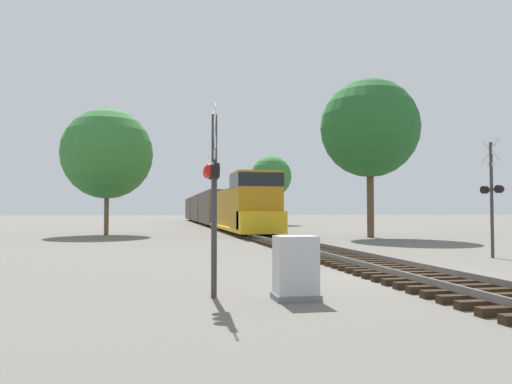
{
  "coord_description": "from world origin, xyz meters",
  "views": [
    {
      "loc": [
        -6.58,
        -12.66,
        1.79
      ],
      "look_at": [
        -2.44,
        8.45,
        2.6
      ],
      "focal_mm": 35.0,
      "sensor_mm": 36.0,
      "label": 1
    }
  ],
  "objects_px": {
    "freight_train": "(210,209)",
    "tree_far_right": "(370,128)",
    "tree_mid_background": "(107,154)",
    "crossing_signal_far": "(492,192)",
    "tree_deep_background": "(271,176)",
    "relay_cabinet": "(296,268)",
    "crossing_signal_near": "(213,180)"
  },
  "relations": [
    {
      "from": "freight_train",
      "to": "tree_far_right",
      "type": "height_order",
      "value": "tree_far_right"
    },
    {
      "from": "tree_mid_background",
      "to": "tree_far_right",
      "type": "bearing_deg",
      "value": -22.38
    },
    {
      "from": "crossing_signal_far",
      "to": "tree_far_right",
      "type": "distance_m",
      "value": 15.26
    },
    {
      "from": "tree_deep_background",
      "to": "relay_cabinet",
      "type": "bearing_deg",
      "value": -102.31
    },
    {
      "from": "freight_train",
      "to": "tree_far_right",
      "type": "xyz_separation_m",
      "value": [
        7.37,
        -32.69,
        5.29
      ]
    },
    {
      "from": "crossing_signal_far",
      "to": "tree_deep_background",
      "type": "bearing_deg",
      "value": -10.52
    },
    {
      "from": "tree_far_right",
      "to": "tree_mid_background",
      "type": "xyz_separation_m",
      "value": [
        -17.75,
        7.31,
        -1.29
      ]
    },
    {
      "from": "crossing_signal_far",
      "to": "freight_train",
      "type": "bearing_deg",
      "value": -1.21
    },
    {
      "from": "freight_train",
      "to": "crossing_signal_near",
      "type": "relative_size",
      "value": 16.85
    },
    {
      "from": "freight_train",
      "to": "crossing_signal_far",
      "type": "bearing_deg",
      "value": -82.86
    },
    {
      "from": "relay_cabinet",
      "to": "tree_far_right",
      "type": "xyz_separation_m",
      "value": [
        11.23,
        21.53,
        6.72
      ]
    },
    {
      "from": "freight_train",
      "to": "tree_mid_background",
      "type": "relative_size",
      "value": 7.07
    },
    {
      "from": "tree_far_right",
      "to": "tree_deep_background",
      "type": "bearing_deg",
      "value": 89.54
    },
    {
      "from": "tree_mid_background",
      "to": "freight_train",
      "type": "bearing_deg",
      "value": 67.77
    },
    {
      "from": "freight_train",
      "to": "crossing_signal_far",
      "type": "height_order",
      "value": "crossing_signal_far"
    },
    {
      "from": "crossing_signal_near",
      "to": "tree_far_right",
      "type": "relative_size",
      "value": 0.37
    },
    {
      "from": "tree_far_right",
      "to": "tree_deep_background",
      "type": "xyz_separation_m",
      "value": [
        0.25,
        31.05,
        -1.15
      ]
    },
    {
      "from": "crossing_signal_far",
      "to": "tree_mid_background",
      "type": "height_order",
      "value": "tree_mid_background"
    },
    {
      "from": "crossing_signal_far",
      "to": "relay_cabinet",
      "type": "xyz_separation_m",
      "value": [
        -9.75,
        -7.12,
        -1.89
      ]
    },
    {
      "from": "crossing_signal_far",
      "to": "tree_far_right",
      "type": "height_order",
      "value": "tree_far_right"
    },
    {
      "from": "crossing_signal_near",
      "to": "tree_far_right",
      "type": "distance_m",
      "value": 25.1
    },
    {
      "from": "relay_cabinet",
      "to": "crossing_signal_near",
      "type": "bearing_deg",
      "value": 161.79
    },
    {
      "from": "freight_train",
      "to": "tree_mid_background",
      "type": "xyz_separation_m",
      "value": [
        -10.37,
        -25.38,
        3.99
      ]
    },
    {
      "from": "freight_train",
      "to": "crossing_signal_near",
      "type": "height_order",
      "value": "freight_train"
    },
    {
      "from": "freight_train",
      "to": "tree_far_right",
      "type": "relative_size",
      "value": 6.24
    },
    {
      "from": "crossing_signal_near",
      "to": "crossing_signal_far",
      "type": "xyz_separation_m",
      "value": [
        11.38,
        6.59,
        0.1
      ]
    },
    {
      "from": "tree_mid_background",
      "to": "tree_deep_background",
      "type": "xyz_separation_m",
      "value": [
        18.0,
        23.74,
        0.15
      ]
    },
    {
      "from": "relay_cabinet",
      "to": "freight_train",
      "type": "bearing_deg",
      "value": 85.93
    },
    {
      "from": "freight_train",
      "to": "relay_cabinet",
      "type": "xyz_separation_m",
      "value": [
        -3.85,
        -54.22,
        -1.43
      ]
    },
    {
      "from": "tree_mid_background",
      "to": "tree_deep_background",
      "type": "distance_m",
      "value": 29.79
    },
    {
      "from": "crossing_signal_near",
      "to": "tree_far_right",
      "type": "xyz_separation_m",
      "value": [
        12.85,
        20.99,
        4.93
      ]
    },
    {
      "from": "crossing_signal_near",
      "to": "tree_deep_background",
      "type": "height_order",
      "value": "tree_deep_background"
    }
  ]
}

